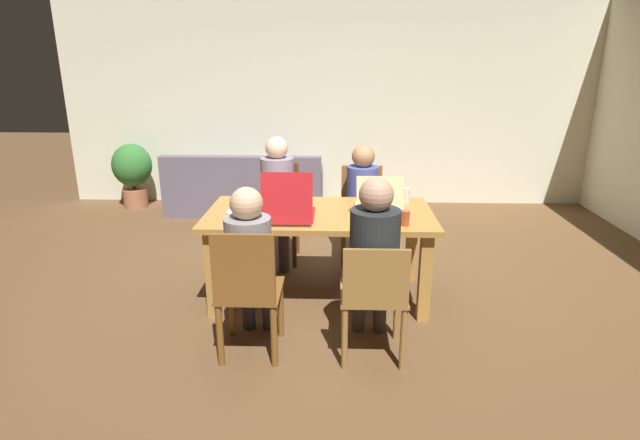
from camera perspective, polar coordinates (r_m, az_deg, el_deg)
name	(u,v)px	position (r m, az deg, el deg)	size (l,w,h in m)	color
ground_plane	(320,296)	(4.45, -0.05, -8.55)	(20.00, 20.00, 0.00)	brown
back_wall	(328,102)	(7.14, 0.87, 13.09)	(7.29, 0.12, 2.80)	#EAE8CB
dining_table	(320,225)	(4.21, -0.05, -0.55)	(1.86, 0.97, 0.76)	#AE7D37
chair_0	(374,296)	(3.39, 6.08, -8.48)	(0.44, 0.45, 0.85)	olive
person_0	(374,252)	(3.41, 6.07, -3.56)	(0.33, 0.52, 1.26)	#3F3C37
chair_1	(361,211)	(5.17, 4.69, 1.01)	(0.43, 0.45, 0.94)	brown
person_1	(363,195)	(4.97, 4.82, 2.81)	(0.31, 0.51, 1.18)	#432E45
chair_2	(248,291)	(3.43, -8.12, -7.95)	(0.43, 0.45, 0.94)	brown
person_2	(250,255)	(3.48, -7.84, -3.88)	(0.31, 0.51, 1.19)	#342E43
chair_3	(279,208)	(5.16, -4.60, 1.31)	(0.40, 0.43, 0.97)	#592F1B
person_3	(277,191)	(4.96, -4.85, 3.26)	(0.33, 0.52, 1.26)	#3F3643
pizza_box_0	(289,211)	(4.01, -3.47, 1.00)	(0.39, 0.49, 0.40)	red
pizza_box_1	(377,206)	(4.20, 6.48, 1.60)	(0.36, 0.57, 0.33)	tan
plate_0	(239,212)	(4.20, -9.14, 0.93)	(0.21, 0.21, 0.03)	silver
plate_1	(278,200)	(4.50, -4.78, 2.23)	(0.23, 0.23, 0.03)	white
drinking_glass_0	(405,218)	(3.87, 9.57, 0.21)	(0.07, 0.07, 0.12)	#B34527
drinking_glass_1	(406,195)	(4.48, 9.64, 2.74)	(0.07, 0.07, 0.14)	silver
couch	(245,191)	(6.84, -8.40, 3.20)	(2.04, 0.77, 0.80)	slate
potted_plant	(132,170)	(7.39, -20.35, 5.30)	(0.53, 0.53, 0.88)	#AE6B4B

